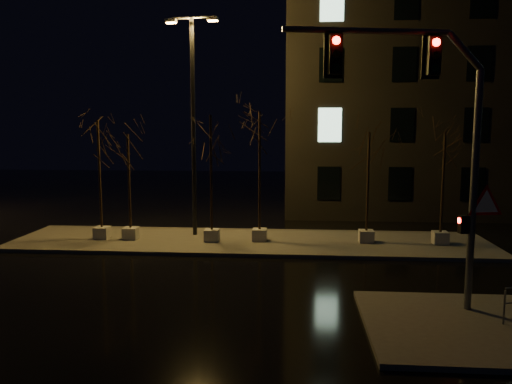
{
  "coord_description": "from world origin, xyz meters",
  "views": [
    {
      "loc": [
        2.11,
        -16.62,
        5.32
      ],
      "look_at": [
        0.54,
        2.98,
        2.8
      ],
      "focal_mm": 35.0,
      "sensor_mm": 36.0,
      "label": 1
    }
  ],
  "objects": [
    {
      "name": "ground",
      "position": [
        0.0,
        0.0,
        0.0
      ],
      "size": [
        90.0,
        90.0,
        0.0
      ],
      "primitive_type": "plane",
      "color": "black",
      "rests_on": "ground"
    },
    {
      "name": "median",
      "position": [
        0.0,
        6.0,
        0.07
      ],
      "size": [
        22.0,
        5.0,
        0.15
      ],
      "primitive_type": "cube",
      "color": "#4D4A45",
      "rests_on": "ground"
    },
    {
      "name": "sidewalk_corner",
      "position": [
        7.5,
        -3.5,
        0.07
      ],
      "size": [
        7.0,
        5.0,
        0.15
      ],
      "primitive_type": "cube",
      "color": "#4D4A45",
      "rests_on": "ground"
    },
    {
      "name": "building",
      "position": [
        14.0,
        18.0,
        7.5
      ],
      "size": [
        25.0,
        12.0,
        15.0
      ],
      "primitive_type": "cube",
      "color": "black",
      "rests_on": "ground"
    },
    {
      "name": "tree_0",
      "position": [
        -6.99,
        5.81,
        4.47
      ],
      "size": [
        1.8,
        1.8,
        5.7
      ],
      "color": "#A7A39C",
      "rests_on": "median"
    },
    {
      "name": "tree_1",
      "position": [
        -5.59,
        5.8,
        3.98
      ],
      "size": [
        1.8,
        1.8,
        5.05
      ],
      "color": "#A7A39C",
      "rests_on": "median"
    },
    {
      "name": "tree_2",
      "position": [
        -1.72,
        5.66,
        4.63
      ],
      "size": [
        1.8,
        1.8,
        5.91
      ],
      "color": "#A7A39C",
      "rests_on": "median"
    },
    {
      "name": "tree_3",
      "position": [
        0.47,
        5.93,
        4.76
      ],
      "size": [
        1.8,
        1.8,
        6.08
      ],
      "color": "#A7A39C",
      "rests_on": "median"
    },
    {
      "name": "tree_4",
      "position": [
        5.35,
        6.01,
        4.05
      ],
      "size": [
        1.8,
        1.8,
        5.14
      ],
      "color": "#A7A39C",
      "rests_on": "median"
    },
    {
      "name": "tree_5",
      "position": [
        8.63,
        5.96,
        4.05
      ],
      "size": [
        1.8,
        1.8,
        5.13
      ],
      "color": "#A7A39C",
      "rests_on": "median"
    },
    {
      "name": "traffic_signal_mast",
      "position": [
        5.84,
        -2.57,
        5.26
      ],
      "size": [
        6.3,
        1.21,
        7.79
      ],
      "rotation": [
        0.0,
        0.0,
        0.18
      ],
      "color": "#55585D",
      "rests_on": "sidewalk_corner"
    },
    {
      "name": "streetlight_main",
      "position": [
        -2.78,
        7.01,
        6.1
      ],
      "size": [
        2.58,
        0.66,
        10.32
      ],
      "rotation": [
        0.0,
        0.0,
        -0.15
      ],
      "color": "black",
      "rests_on": "median"
    }
  ]
}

